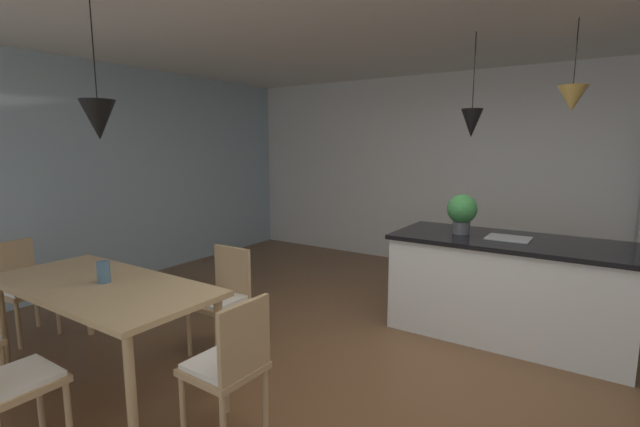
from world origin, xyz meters
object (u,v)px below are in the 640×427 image
object	(u,v)px
dining_table	(102,293)
vase_on_dining_table	(104,272)
kitchen_island	(507,287)
potted_plant_on_island	(462,211)
chair_near_right	(6,380)
chair_window_end	(22,286)
chair_far_right	(222,296)
chair_kitchen_end	(229,364)

from	to	relation	value
dining_table	vase_on_dining_table	world-z (taller)	vase_on_dining_table
kitchen_island	vase_on_dining_table	distance (m)	3.36
kitchen_island	potted_plant_on_island	size ratio (longest dim) A/B	5.42
vase_on_dining_table	potted_plant_on_island	bearing A→B (deg)	51.61
chair_near_right	kitchen_island	size ratio (longest dim) A/B	0.43
chair_near_right	chair_window_end	world-z (taller)	same
chair_near_right	kitchen_island	world-z (taller)	kitchen_island
dining_table	chair_far_right	xyz separation A→B (m)	(0.41, 0.79, -0.18)
chair_kitchen_end	vase_on_dining_table	xyz separation A→B (m)	(-1.29, 0.03, 0.33)
potted_plant_on_island	vase_on_dining_table	xyz separation A→B (m)	(-1.90, -2.40, -0.31)
dining_table	chair_far_right	bearing A→B (deg)	62.50
dining_table	potted_plant_on_island	size ratio (longest dim) A/B	4.98
chair_kitchen_end	vase_on_dining_table	size ratio (longest dim) A/B	5.49
chair_window_end	dining_table	bearing A→B (deg)	0.21
chair_window_end	chair_near_right	bearing A→B (deg)	-24.81
chair_near_right	potted_plant_on_island	xyz separation A→B (m)	(1.49, 3.21, 0.64)
chair_window_end	kitchen_island	world-z (taller)	kitchen_island
chair_window_end	vase_on_dining_table	distance (m)	1.34
chair_kitchen_end	potted_plant_on_island	world-z (taller)	potted_plant_on_island
potted_plant_on_island	vase_on_dining_table	bearing A→B (deg)	-128.39
dining_table	chair_near_right	size ratio (longest dim) A/B	2.12
chair_far_right	kitchen_island	xyz separation A→B (m)	(1.92, 1.63, -0.01)
dining_table	chair_kitchen_end	size ratio (longest dim) A/B	2.12
chair_far_right	chair_window_end	world-z (taller)	same
chair_window_end	potted_plant_on_island	xyz separation A→B (m)	(3.19, 2.43, 0.64)
dining_table	chair_window_end	bearing A→B (deg)	-179.79
chair_far_right	chair_kitchen_end	bearing A→B (deg)	-42.12
chair_kitchen_end	kitchen_island	distance (m)	2.64
chair_far_right	kitchen_island	distance (m)	2.52
chair_near_right	chair_window_end	xyz separation A→B (m)	(-1.70, 0.79, 0.00)
chair_kitchen_end	chair_far_right	bearing A→B (deg)	137.88
dining_table	vase_on_dining_table	bearing A→B (deg)	83.03
chair_near_right	chair_kitchen_end	xyz separation A→B (m)	(0.88, 0.79, 0.00)
dining_table	chair_near_right	world-z (taller)	chair_near_right
potted_plant_on_island	vase_on_dining_table	world-z (taller)	potted_plant_on_island
dining_table	chair_kitchen_end	xyz separation A→B (m)	(1.29, -0.00, -0.18)
chair_far_right	kitchen_island	size ratio (longest dim) A/B	0.43
chair_near_right	vase_on_dining_table	bearing A→B (deg)	116.69
dining_table	potted_plant_on_island	xyz separation A→B (m)	(1.90, 2.42, 0.45)
kitchen_island	dining_table	bearing A→B (deg)	-133.97
chair_far_right	chair_window_end	size ratio (longest dim) A/B	1.00
chair_near_right	potted_plant_on_island	size ratio (longest dim) A/B	2.36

